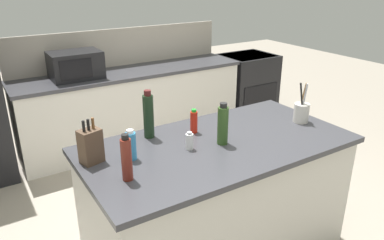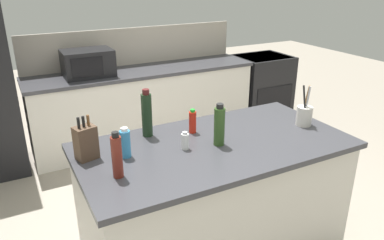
# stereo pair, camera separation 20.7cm
# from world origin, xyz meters

# --- Properties ---
(back_counter_run) EXTENTS (2.80, 0.66, 0.94)m
(back_counter_run) POSITION_xyz_m (0.30, 2.20, 0.47)
(back_counter_run) COLOR beige
(back_counter_run) RESTS_ON ground_plane
(wall_backsplash) EXTENTS (2.76, 0.03, 0.46)m
(wall_backsplash) POSITION_xyz_m (0.30, 2.52, 1.17)
(wall_backsplash) COLOR #B2A899
(wall_backsplash) RESTS_ON back_counter_run
(kitchen_island) EXTENTS (1.91, 0.98, 0.94)m
(kitchen_island) POSITION_xyz_m (0.00, 0.00, 0.47)
(kitchen_island) COLOR beige
(kitchen_island) RESTS_ON ground_plane
(range_oven) EXTENTS (0.76, 0.65, 0.92)m
(range_oven) POSITION_xyz_m (2.12, 2.20, 0.47)
(range_oven) COLOR black
(range_oven) RESTS_ON ground_plane
(microwave) EXTENTS (0.55, 0.39, 0.30)m
(microwave) POSITION_xyz_m (-0.36, 2.20, 1.09)
(microwave) COLOR black
(microwave) RESTS_ON back_counter_run
(knife_block) EXTENTS (0.15, 0.13, 0.29)m
(knife_block) POSITION_xyz_m (-0.84, 0.19, 1.05)
(knife_block) COLOR #4C3828
(knife_block) RESTS_ON kitchen_island
(utensil_crock) EXTENTS (0.12, 0.12, 0.32)m
(utensil_crock) POSITION_xyz_m (0.78, -0.03, 1.02)
(utensil_crock) COLOR beige
(utensil_crock) RESTS_ON kitchen_island
(dish_soap_bottle) EXTENTS (0.07, 0.07, 0.20)m
(dish_soap_bottle) POSITION_xyz_m (-0.62, 0.10, 1.04)
(dish_soap_bottle) COLOR #3384BC
(dish_soap_bottle) RESTS_ON kitchen_island
(olive_oil_bottle) EXTENTS (0.08, 0.08, 0.30)m
(olive_oil_bottle) POSITION_xyz_m (0.01, -0.03, 1.08)
(olive_oil_bottle) COLOR #2D4C1E
(olive_oil_bottle) RESTS_ON kitchen_island
(salt_shaker) EXTENTS (0.05, 0.05, 0.12)m
(salt_shaker) POSITION_xyz_m (-0.23, 0.02, 1.00)
(salt_shaker) COLOR silver
(salt_shaker) RESTS_ON kitchen_island
(vinegar_bottle) EXTENTS (0.06, 0.06, 0.28)m
(vinegar_bottle) POSITION_xyz_m (-0.74, -0.13, 1.07)
(vinegar_bottle) COLOR maroon
(vinegar_bottle) RESTS_ON kitchen_island
(hot_sauce_bottle) EXTENTS (0.05, 0.05, 0.18)m
(hot_sauce_bottle) POSITION_xyz_m (-0.05, 0.24, 1.03)
(hot_sauce_bottle) COLOR red
(hot_sauce_bottle) RESTS_ON kitchen_island
(wine_bottle) EXTENTS (0.08, 0.08, 0.35)m
(wine_bottle) POSITION_xyz_m (-0.37, 0.34, 1.11)
(wine_bottle) COLOR black
(wine_bottle) RESTS_ON kitchen_island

